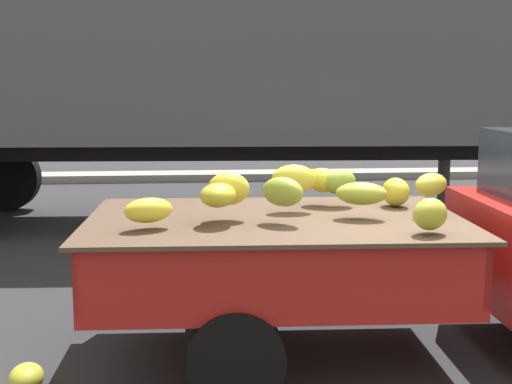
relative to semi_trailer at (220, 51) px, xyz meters
The scene contains 4 objects.
ground 6.12m from the semi_trailer, 76.60° to the right, with size 220.00×220.00×0.00m, color #28282B.
curb_strip 5.57m from the semi_trailer, 75.03° to the left, with size 80.00×0.80×0.16m, color gray.
semi_trailer is the anchor object (origin of this frame).
fallen_banana_bunch_near_tailgate 6.49m from the semi_trailer, 104.96° to the right, with size 0.32×0.23×0.18m, color gold.
Camera 1 is at (-1.69, -5.07, 2.07)m, focal length 49.80 mm.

